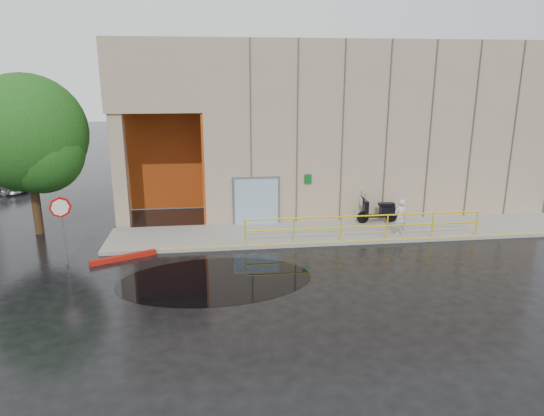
{
  "coord_description": "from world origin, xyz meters",
  "views": [
    {
      "loc": [
        -1.69,
        -14.61,
        6.49
      ],
      "look_at": [
        0.53,
        3.0,
        1.64
      ],
      "focal_mm": 32.0,
      "sensor_mm": 36.0,
      "label": 1
    }
  ],
  "objects_px": {
    "tree_near": "(31,138)",
    "red_curb": "(124,257)",
    "stop_sign": "(61,215)",
    "scooter": "(378,205)",
    "person": "(400,217)"
  },
  "relations": [
    {
      "from": "tree_near",
      "to": "red_curb",
      "type": "bearing_deg",
      "value": -42.1
    },
    {
      "from": "stop_sign",
      "to": "tree_near",
      "type": "xyz_separation_m",
      "value": [
        -1.99,
        3.73,
        2.25
      ]
    },
    {
      "from": "scooter",
      "to": "stop_sign",
      "type": "xyz_separation_m",
      "value": [
        -12.52,
        -3.07,
        0.85
      ]
    },
    {
      "from": "stop_sign",
      "to": "red_curb",
      "type": "height_order",
      "value": "stop_sign"
    },
    {
      "from": "red_curb",
      "to": "tree_near",
      "type": "distance_m",
      "value": 6.61
    },
    {
      "from": "person",
      "to": "scooter",
      "type": "relative_size",
      "value": 0.82
    },
    {
      "from": "person",
      "to": "red_curb",
      "type": "distance_m",
      "value": 10.98
    },
    {
      "from": "scooter",
      "to": "red_curb",
      "type": "bearing_deg",
      "value": -165.36
    },
    {
      "from": "person",
      "to": "scooter",
      "type": "bearing_deg",
      "value": -95.79
    },
    {
      "from": "red_curb",
      "to": "stop_sign",
      "type": "bearing_deg",
      "value": -174.31
    },
    {
      "from": "scooter",
      "to": "tree_near",
      "type": "height_order",
      "value": "tree_near"
    },
    {
      "from": "person",
      "to": "red_curb",
      "type": "bearing_deg",
      "value": -9.63
    },
    {
      "from": "scooter",
      "to": "red_curb",
      "type": "xyz_separation_m",
      "value": [
        -10.59,
        -2.88,
        -0.88
      ]
    },
    {
      "from": "scooter",
      "to": "stop_sign",
      "type": "relative_size",
      "value": 0.75
    },
    {
      "from": "scooter",
      "to": "red_curb",
      "type": "height_order",
      "value": "scooter"
    }
  ]
}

